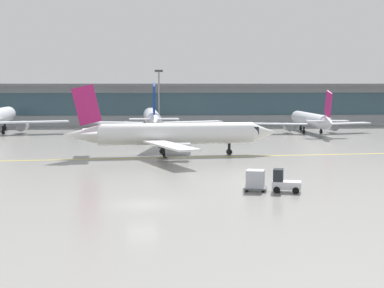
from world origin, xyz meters
TOP-DOWN VIEW (x-y plane):
  - ground_plane at (0.00, 0.00)m, footprint 400.00×400.00m
  - taxiway_centreline_stripe at (3.49, 30.22)m, footprint 109.44×11.80m
  - terminal_concourse at (0.00, 91.27)m, footprint 200.28×11.00m
  - gate_airplane_2 at (-0.43, 67.58)m, footprint 27.61×29.70m
  - gate_airplane_3 at (30.61, 66.76)m, footprint 23.80×25.62m
  - taxiing_regional_jet at (3.12, 32.18)m, footprint 29.25×27.05m
  - baggage_tug at (12.69, 5.07)m, footprint 2.87×2.14m
  - cargo_dolly_lead at (10.15, 5.71)m, footprint 2.43×2.07m
  - apron_light_mast_1 at (0.82, 83.29)m, footprint 1.80×0.36m

SIDE VIEW (x-z plane):
  - ground_plane at x=0.00m, z-range 0.00..0.00m
  - taxiway_centreline_stripe at x=3.49m, z-range 0.00..0.01m
  - baggage_tug at x=12.69m, z-range -0.16..1.94m
  - cargo_dolly_lead at x=10.15m, z-range 0.08..2.02m
  - gate_airplane_3 at x=30.61m, z-range -1.70..6.79m
  - taxiing_regional_jet at x=3.12m, z-range -1.94..7.74m
  - gate_airplane_2 at x=-0.43m, z-range -1.97..7.87m
  - terminal_concourse at x=0.00m, z-range 0.12..9.72m
  - apron_light_mast_1 at x=0.82m, z-range 0.68..13.29m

